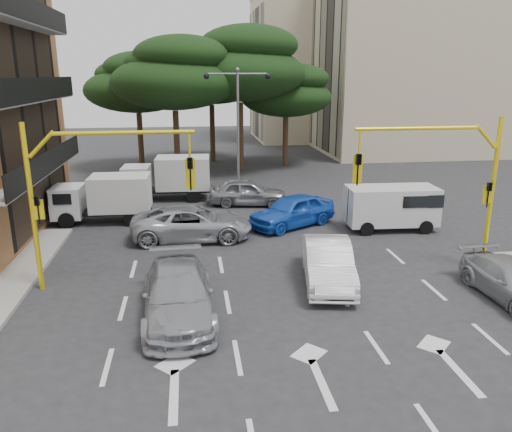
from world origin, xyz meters
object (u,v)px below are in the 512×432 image
(car_blue_compact, at_px, (292,211))
(car_silver_parked, at_px, (512,281))
(car_silver_cross_a, at_px, (192,223))
(signal_mast_right, at_px, (451,173))
(street_lamp_center, at_px, (238,109))
(car_silver_cross_b, at_px, (248,192))
(box_truck_b, at_px, (168,178))
(box_truck_a, at_px, (103,199))
(car_silver_wagon, at_px, (178,294))
(signal_mast_left, at_px, (83,183))
(car_white_hatch, at_px, (328,263))
(van_white, at_px, (391,208))

(car_blue_compact, bearing_deg, car_silver_parked, 0.65)
(car_silver_cross_a, bearing_deg, signal_mast_right, -116.20)
(street_lamp_center, bearing_deg, car_silver_cross_b, -85.09)
(car_silver_parked, height_order, box_truck_b, box_truck_b)
(car_blue_compact, bearing_deg, car_silver_cross_a, -104.82)
(box_truck_a, height_order, box_truck_b, box_truck_b)
(car_blue_compact, distance_m, box_truck_a, 9.89)
(car_blue_compact, distance_m, car_silver_wagon, 10.87)
(car_blue_compact, xyz_separation_m, box_truck_a, (-9.66, 2.06, 0.42))
(signal_mast_right, bearing_deg, car_silver_cross_a, 153.17)
(car_silver_cross_a, height_order, car_silver_parked, car_silver_cross_a)
(car_silver_cross_b, distance_m, box_truck_b, 5.24)
(car_blue_compact, bearing_deg, signal_mast_right, 6.03)
(signal_mast_left, xyz_separation_m, car_blue_compact, (8.80, 6.45, -3.07))
(car_white_hatch, bearing_deg, car_silver_wagon, -149.96)
(box_truck_b, bearing_deg, car_silver_parked, -139.97)
(box_truck_b, bearing_deg, box_truck_a, 148.47)
(street_lamp_center, xyz_separation_m, car_blue_compact, (2.00, -7.56, -4.61))
(street_lamp_center, xyz_separation_m, van_white, (6.78, -8.71, -4.32))
(signal_mast_left, distance_m, box_truck_a, 8.96)
(car_blue_compact, bearing_deg, car_white_hatch, -31.84)
(car_blue_compact, bearing_deg, box_truck_a, -132.70)
(street_lamp_center, bearing_deg, car_silver_parked, -65.50)
(car_white_hatch, distance_m, car_silver_cross_b, 11.93)
(signal_mast_right, bearing_deg, car_white_hatch, -170.65)
(car_silver_cross_a, bearing_deg, car_silver_wagon, 176.75)
(car_blue_compact, xyz_separation_m, car_silver_wagon, (-5.63, -9.30, -0.03))
(car_silver_cross_a, bearing_deg, signal_mast_left, 144.12)
(van_white, bearing_deg, car_silver_parked, 9.43)
(car_white_hatch, bearing_deg, car_silver_parked, -10.90)
(car_white_hatch, bearing_deg, car_blue_compact, 98.50)
(signal_mast_left, bearing_deg, car_silver_cross_b, 57.32)
(car_silver_cross_b, xyz_separation_m, box_truck_a, (-7.92, -2.49, 0.46))
(signal_mast_left, height_order, street_lamp_center, street_lamp_center)
(signal_mast_right, distance_m, car_white_hatch, 5.90)
(signal_mast_right, height_order, box_truck_a, signal_mast_right)
(car_silver_wagon, xyz_separation_m, car_silver_parked, (11.40, -0.19, -0.13))
(signal_mast_left, distance_m, van_white, 14.84)
(car_white_hatch, distance_m, car_silver_cross_a, 7.64)
(street_lamp_center, relative_size, van_white, 1.76)
(car_silver_cross_a, distance_m, car_silver_parked, 13.53)
(signal_mast_right, relative_size, street_lamp_center, 0.77)
(van_white, bearing_deg, box_truck_b, -122.14)
(car_silver_cross_b, distance_m, car_silver_parked, 15.93)
(car_silver_wagon, distance_m, box_truck_b, 16.02)
(car_silver_wagon, xyz_separation_m, box_truck_a, (-4.03, 11.36, 0.45))
(car_silver_cross_b, height_order, car_silver_parked, car_silver_cross_b)
(car_silver_parked, bearing_deg, box_truck_b, 125.11)
(car_blue_compact, relative_size, car_silver_wagon, 0.88)
(car_white_hatch, relative_size, car_silver_cross_b, 1.05)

